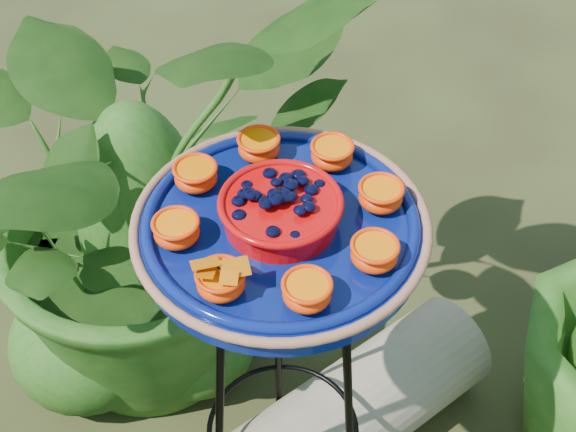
% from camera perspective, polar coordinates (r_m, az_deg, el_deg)
% --- Properties ---
extents(tripod_stand, '(0.35, 0.35, 0.79)m').
position_cam_1_polar(tripod_stand, '(1.39, -0.42, -10.62)').
color(tripod_stand, black).
rests_on(tripod_stand, ground).
extents(feeder_dish, '(0.49, 0.49, 0.09)m').
position_cam_1_polar(feeder_dish, '(1.11, -0.51, -0.53)').
color(feeder_dish, navy).
rests_on(feeder_dish, tripod_stand).
extents(driftwood_log, '(0.59, 0.63, 0.22)m').
position_cam_1_polar(driftwood_log, '(1.78, 4.42, -13.84)').
color(driftwood_log, gray).
rests_on(driftwood_log, ground).
extents(shrub_back_left, '(1.18, 1.19, 1.00)m').
position_cam_1_polar(shrub_back_left, '(1.68, -10.58, 2.12)').
color(shrub_back_left, '#1D4B14').
rests_on(shrub_back_left, ground).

